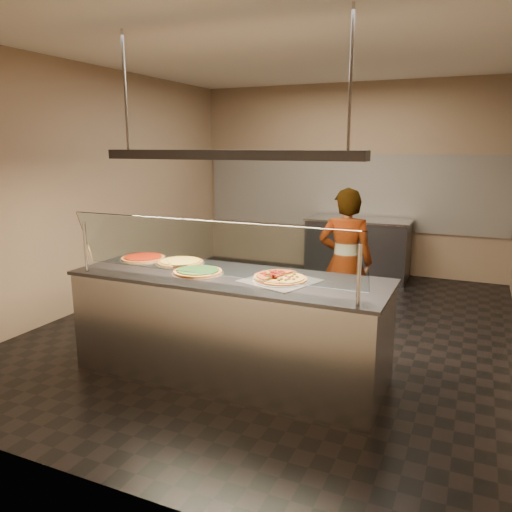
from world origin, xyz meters
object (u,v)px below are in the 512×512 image
at_px(perforated_tray, 280,280).
at_px(half_pizza_pepperoni, 269,276).
at_px(half_pizza_sausage, 292,279).
at_px(worker, 345,262).
at_px(pizza_spinach, 198,271).
at_px(prep_table, 358,248).
at_px(serving_counter, 230,326).
at_px(pizza_tomato, 144,258).
at_px(pizza_cheese, 181,262).
at_px(pizza_spatula, 174,263).
at_px(heat_lamp_housing, 228,155).
at_px(sneeze_guard, 209,249).

height_order(perforated_tray, half_pizza_pepperoni, half_pizza_pepperoni).
xyz_separation_m(half_pizza_sausage, worker, (0.08, 1.46, -0.16)).
relative_size(pizza_spinach, prep_table, 0.29).
height_order(serving_counter, pizza_tomato, pizza_tomato).
bearing_deg(pizza_tomato, pizza_cheese, -0.52).
relative_size(half_pizza_sausage, pizza_spinach, 1.06).
xyz_separation_m(half_pizza_pepperoni, pizza_spinach, (-0.65, -0.06, -0.02)).
bearing_deg(pizza_spatula, half_pizza_pepperoni, -4.68).
bearing_deg(half_pizza_sausage, heat_lamp_housing, -179.19).
height_order(serving_counter, pizza_spinach, pizza_spinach).
bearing_deg(heat_lamp_housing, pizza_spinach, -169.46).
xyz_separation_m(half_pizza_sausage, heat_lamp_housing, (-0.58, -0.01, 0.99)).
distance_m(perforated_tray, pizza_tomato, 1.54).
distance_m(half_pizza_sausage, pizza_spatula, 1.20).
xyz_separation_m(perforated_tray, worker, (0.19, 1.46, -0.14)).
height_order(half_pizza_pepperoni, pizza_spatula, half_pizza_pepperoni).
bearing_deg(prep_table, half_pizza_pepperoni, -88.50).
xyz_separation_m(prep_table, worker, (0.39, -2.42, 0.33)).
xyz_separation_m(serving_counter, sneeze_guard, (0.00, -0.34, 0.76)).
bearing_deg(pizza_spatula, serving_counter, -8.03).
xyz_separation_m(pizza_cheese, worker, (1.29, 1.25, -0.15)).
xyz_separation_m(pizza_spatula, worker, (1.28, 1.38, -0.16)).
distance_m(perforated_tray, heat_lamp_housing, 1.12).
relative_size(pizza_spatula, worker, 0.17).
bearing_deg(serving_counter, pizza_spatula, 171.97).
xyz_separation_m(half_pizza_pepperoni, pizza_cheese, (-0.99, 0.21, -0.02)).
bearing_deg(worker, pizza_spinach, 50.91).
xyz_separation_m(half_pizza_pepperoni, heat_lamp_housing, (-0.37, -0.01, 0.99)).
relative_size(half_pizza_pepperoni, prep_table, 0.31).
relative_size(sneeze_guard, perforated_tray, 3.75).
bearing_deg(pizza_spatula, perforated_tray, -4.24).
distance_m(perforated_tray, pizza_spinach, 0.75).
relative_size(half_pizza_pepperoni, heat_lamp_housing, 0.21).
xyz_separation_m(perforated_tray, heat_lamp_housing, (-0.47, -0.01, 1.01)).
distance_m(half_pizza_sausage, pizza_tomato, 1.65).
relative_size(pizza_cheese, prep_table, 0.29).
bearing_deg(heat_lamp_housing, pizza_spatula, 171.97).
distance_m(pizza_tomato, worker, 2.13).
height_order(half_pizza_pepperoni, pizza_cheese, half_pizza_pepperoni).
distance_m(serving_counter, pizza_tomato, 1.18).
bearing_deg(pizza_cheese, half_pizza_pepperoni, -11.84).
bearing_deg(sneeze_guard, heat_lamp_housing, 90.00).
distance_m(serving_counter, pizza_spatula, 0.79).
bearing_deg(pizza_spatula, pizza_cheese, 94.44).
bearing_deg(worker, heat_lamp_housing, 58.40).
distance_m(worker, heat_lamp_housing, 1.98).
xyz_separation_m(pizza_spinach, pizza_cheese, (-0.35, 0.27, -0.00)).
relative_size(perforated_tray, pizza_spatula, 2.43).
height_order(sneeze_guard, pizza_spatula, sneeze_guard).
xyz_separation_m(half_pizza_sausage, prep_table, (-0.31, 3.89, -0.49)).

